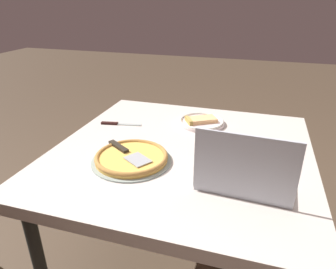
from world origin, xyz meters
name	(u,v)px	position (x,y,z in m)	size (l,w,h in m)	color
ground_plane	(180,269)	(0.00, 0.00, 0.00)	(12.00, 12.00, 0.00)	#4D3C2C
dining_table	(182,161)	(0.00, 0.00, 0.66)	(1.07, 1.07, 0.72)	beige
laptop	(245,174)	(-0.21, -0.27, 0.76)	(0.27, 0.33, 0.23)	#B5BBC7
pizza_plate	(201,122)	(0.29, -0.02, 0.73)	(0.23, 0.23, 0.04)	white
pizza_tray	(131,158)	(-0.16, 0.16, 0.73)	(0.32, 0.32, 0.03)	#91A29D
table_knife	(117,124)	(0.16, 0.39, 0.72)	(0.06, 0.21, 0.01)	#B2BDBA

